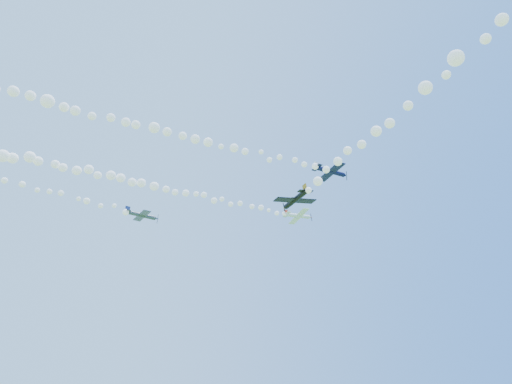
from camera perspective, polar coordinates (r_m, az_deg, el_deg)
name	(u,v)px	position (r m, az deg, el deg)	size (l,w,h in m)	color
plane_white	(298,216)	(110.55, 5.67, -3.18)	(8.23, 8.48, 2.34)	white
smoke_trail_white	(159,187)	(100.16, -12.78, 0.68)	(67.12, 4.24, 3.34)	white
plane_navy	(331,171)	(80.60, 9.96, 2.71)	(7.18, 7.45, 2.30)	#0D103C
smoke_trail_navy	(132,122)	(71.18, -16.26, 8.93)	(68.42, 2.92, 2.82)	white
plane_grey	(142,215)	(83.22, -15.00, -3.01)	(6.60, 6.94, 1.81)	#394252
plane_black	(295,200)	(59.92, 5.24, -1.02)	(6.50, 6.33, 1.84)	black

